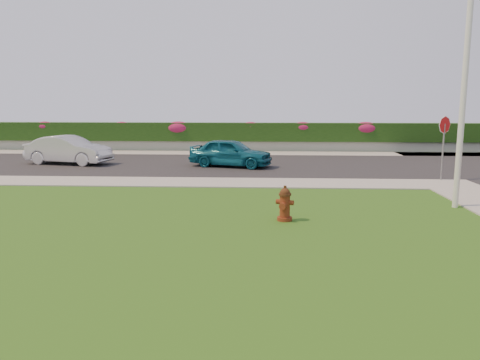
# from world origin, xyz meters

# --- Properties ---
(ground) EXTENTS (120.00, 120.00, 0.00)m
(ground) POSITION_xyz_m (0.00, 0.00, 0.00)
(ground) COLOR black
(ground) RESTS_ON ground
(street_far) EXTENTS (26.00, 8.00, 0.04)m
(street_far) POSITION_xyz_m (-5.00, 14.00, 0.02)
(street_far) COLOR black
(street_far) RESTS_ON ground
(sidewalk_far) EXTENTS (24.00, 2.00, 0.04)m
(sidewalk_far) POSITION_xyz_m (-6.00, 9.00, 0.02)
(sidewalk_far) COLOR gray
(sidewalk_far) RESTS_ON ground
(curb_corner) EXTENTS (2.00, 2.00, 0.04)m
(curb_corner) POSITION_xyz_m (7.00, 9.00, 0.02)
(curb_corner) COLOR gray
(curb_corner) RESTS_ON ground
(sidewalk_beyond) EXTENTS (34.00, 2.00, 0.04)m
(sidewalk_beyond) POSITION_xyz_m (-1.00, 19.00, 0.02)
(sidewalk_beyond) COLOR gray
(sidewalk_beyond) RESTS_ON ground
(retaining_wall) EXTENTS (34.00, 0.40, 0.60)m
(retaining_wall) POSITION_xyz_m (-1.00, 20.50, 0.30)
(retaining_wall) COLOR gray
(retaining_wall) RESTS_ON ground
(hedge) EXTENTS (32.00, 0.90, 1.10)m
(hedge) POSITION_xyz_m (-1.00, 20.60, 1.15)
(hedge) COLOR black
(hedge) RESTS_ON retaining_wall
(fire_hydrant) EXTENTS (0.46, 0.44, 0.88)m
(fire_hydrant) POSITION_xyz_m (0.92, 3.58, 0.42)
(fire_hydrant) COLOR #4B190B
(fire_hydrant) RESTS_ON ground
(sedan_teal) EXTENTS (4.00, 2.48, 1.27)m
(sedan_teal) POSITION_xyz_m (-1.13, 13.18, 0.68)
(sedan_teal) COLOR #0D5065
(sedan_teal) RESTS_ON street_far
(sedan_silver) EXTENTS (4.24, 2.22, 1.33)m
(sedan_silver) POSITION_xyz_m (-8.83, 13.69, 0.70)
(sedan_silver) COLOR #B9BCC1
(sedan_silver) RESTS_ON street_far
(utility_pole) EXTENTS (0.16, 0.16, 5.71)m
(utility_pole) POSITION_xyz_m (5.77, 5.34, 2.85)
(utility_pole) COLOR silver
(utility_pole) RESTS_ON ground
(stop_sign) EXTENTS (0.56, 0.39, 2.43)m
(stop_sign) POSITION_xyz_m (7.04, 9.90, 1.79)
(stop_sign) COLOR slate
(stop_sign) RESTS_ON ground
(flower_clump_a) EXTENTS (1.18, 0.76, 0.59)m
(flower_clump_a) POSITION_xyz_m (-13.16, 20.50, 1.47)
(flower_clump_a) COLOR #BC205C
(flower_clump_a) RESTS_ON hedge
(flower_clump_b) EXTENTS (1.03, 0.66, 0.52)m
(flower_clump_b) POSITION_xyz_m (-8.32, 20.50, 1.50)
(flower_clump_b) COLOR #BC205C
(flower_clump_b) RESTS_ON hedge
(flower_clump_c) EXTENTS (1.54, 0.99, 0.77)m
(flower_clump_c) POSITION_xyz_m (-4.86, 20.50, 1.40)
(flower_clump_c) COLOR #BC205C
(flower_clump_c) RESTS_ON hedge
(flower_clump_d) EXTENTS (1.10, 0.71, 0.55)m
(flower_clump_d) POSITION_xyz_m (-0.45, 20.50, 1.48)
(flower_clump_d) COLOR #BC205C
(flower_clump_d) RESTS_ON hedge
(flower_clump_e) EXTENTS (1.24, 0.80, 0.62)m
(flower_clump_e) POSITION_xyz_m (2.69, 20.50, 1.45)
(flower_clump_e) COLOR #BC205C
(flower_clump_e) RESTS_ON hedge
(flower_clump_f) EXTENTS (1.48, 0.95, 0.74)m
(flower_clump_f) POSITION_xyz_m (6.41, 20.50, 1.41)
(flower_clump_f) COLOR #BC205C
(flower_clump_f) RESTS_ON hedge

